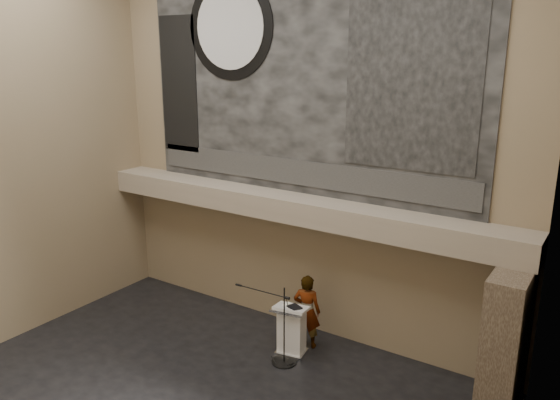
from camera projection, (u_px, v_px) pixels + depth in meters
The scene contains 17 objects.
wall_back at pixel (300, 145), 11.70m from camera, with size 10.00×0.02×8.50m, color #847153.
wall_right at pixel (506, 240), 5.83m from camera, with size 0.02×8.00×8.50m, color #847153.
soffit at pixel (290, 207), 11.72m from camera, with size 10.00×0.80×0.50m, color gray.
sprinkler_left at pixel (231, 209), 12.61m from camera, with size 0.04×0.04×0.06m, color #B2893D.
sprinkler_right at pixel (370, 236), 10.75m from camera, with size 0.04×0.04×0.06m, color #B2893D.
banner at pixel (300, 76), 11.29m from camera, with size 8.00×0.05×5.00m, color black.
banner_text_strip at pixel (299, 173), 11.80m from camera, with size 7.76×0.02×0.55m, color #2F2F2F.
banner_clock_rim at pixel (230, 27), 11.95m from camera, with size 2.30×2.30×0.02m, color black.
banner_clock_face at pixel (229, 27), 11.93m from camera, with size 1.84×1.84×0.02m, color silver.
banner_building_print at pixel (412, 73), 9.96m from camera, with size 2.60×0.02×3.60m, color black.
banner_brick_print at pixel (179, 85), 13.14m from camera, with size 1.10×0.02×3.20m, color black.
stone_pier at pixel (505, 345), 9.32m from camera, with size 0.60×1.40×2.70m, color #46382B.
lectern at pixel (292, 330), 11.40m from camera, with size 0.74×0.58×1.13m.
binder at pixel (295, 307), 11.18m from camera, with size 0.27×0.22×0.04m, color black.
papers at pixel (287, 306), 11.29m from camera, with size 0.21×0.30×0.01m, color white.
speaker_person at pixel (307, 311), 11.66m from camera, with size 0.60×0.39×1.64m, color white.
mic_stand at pixel (282, 351), 11.19m from camera, with size 1.44×0.52×1.66m.
Camera 1 is at (6.01, -5.93, 6.21)m, focal length 35.00 mm.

